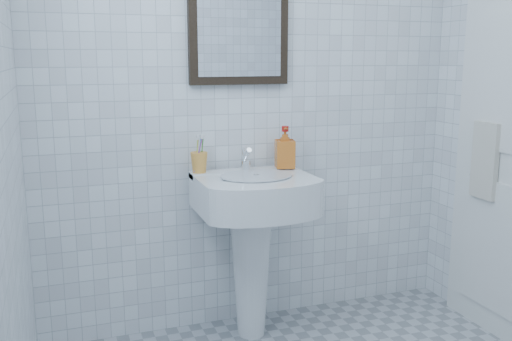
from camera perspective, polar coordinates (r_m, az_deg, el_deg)
name	(u,v)px	position (r m, az deg, el deg)	size (l,w,h in m)	color
wall_back	(254,82)	(2.88, -0.17, 8.83)	(2.20, 0.02, 2.50)	silver
washbasin	(253,228)	(2.77, -0.35, -5.80)	(0.54, 0.40, 0.83)	white
faucet	(246,161)	(2.78, -1.02, 0.97)	(0.05, 0.10, 0.12)	silver
toothbrush_cup	(199,162)	(2.74, -5.70, 0.81)	(0.08, 0.08, 0.10)	gold
soap_dispenser	(285,147)	(2.85, 2.91, 2.34)	(0.09, 0.10, 0.21)	#C54D13
wall_mirror	(239,20)	(2.84, -1.72, 14.85)	(0.50, 0.04, 0.62)	black
towel_ring	(491,124)	(3.02, 22.45, 4.30)	(0.18, 0.18, 0.01)	silver
hand_towel	(485,161)	(3.04, 21.91, 0.92)	(0.03, 0.16, 0.38)	beige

